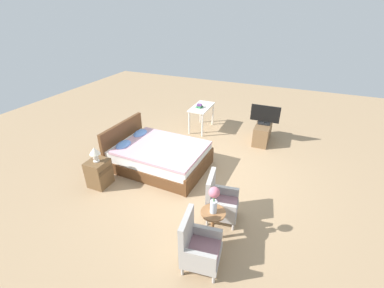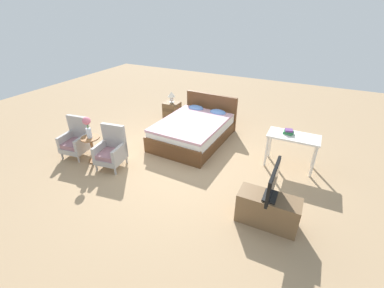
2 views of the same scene
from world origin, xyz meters
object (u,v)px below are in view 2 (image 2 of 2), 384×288
Objects in this scene: bed at (194,130)px; tv_flatscreen at (273,183)px; side_table at (92,146)px; flower_vase at (87,125)px; armchair_by_window_left at (76,141)px; tv_stand at (268,210)px; book_stack at (289,132)px; armchair_by_window_right at (111,151)px; table_lamp at (171,95)px; vanity_desk at (293,140)px; nightstand at (172,112)px.

tv_flatscreen is (2.31, -2.09, 0.51)m from bed.
flower_vase is (0.00, 0.00, 0.52)m from side_table.
flower_vase is at bearing -5.02° from armchair_by_window_left.
side_table is (-1.60, -1.92, 0.08)m from bed.
book_stack reaches higher than tv_stand.
armchair_by_window_right is 3.40m from tv_stand.
tv_flatscreen reaches higher than armchair_by_window_left.
tv_stand is (2.31, -2.09, -0.03)m from bed.
table_lamp reaches higher than armchair_by_window_left.
tv_flatscreen is 3.65× the size of book_stack.
side_table is at bearing -99.78° from table_lamp.
table_lamp is (1.00, 2.68, 0.44)m from armchair_by_window_left.
tv_flatscreen reaches higher than bed.
armchair_by_window_left is 4.44m from tv_stand.
vanity_desk is at bearing -4.71° from bed.
table_lamp is at bearing 69.51° from armchair_by_window_left.
bed is at bearing 50.31° from flower_vase.
table_lamp is 0.32× the size of vanity_desk.
flower_vase reaches higher than table_lamp.
book_stack is at bearing 91.09° from tv_stand.
bed reaches higher than table_lamp.
flower_vase is at bearing -174.84° from armchair_by_window_right.
bed is at bearing 41.41° from armchair_by_window_left.
bed is 2.57m from flower_vase.
side_table is 1.26× the size of flower_vase.
vanity_desk is at bearing -15.84° from table_lamp.
vanity_desk is at bearing 20.38° from armchair_by_window_left.
table_lamp is at bearing 164.10° from book_stack.
side_table is (-0.51, -0.05, 0.00)m from armchair_by_window_right.
bed is 2.42m from vanity_desk.
tv_stand is at bearing -3.66° from armchair_by_window_right.
armchair_by_window_left is at bearing 174.98° from flower_vase.
table_lamp is at bearing 90.00° from nightstand.
table_lamp is at bearing 80.22° from flower_vase.
tv_stand is (4.44, -0.22, -0.11)m from armchair_by_window_left.
flower_vase is (-1.60, -1.92, 0.60)m from bed.
vanity_desk is (3.99, 1.73, -0.25)m from flower_vase.
armchair_by_window_right is at bearing -119.95° from bed.
flower_vase is (-0.51, -0.05, 0.52)m from armchair_by_window_right.
book_stack is at bearing 24.41° from flower_vase.
book_stack is (3.35, 1.71, 0.43)m from armchair_by_window_right.
tv_flatscreen reaches higher than nightstand.
book_stack is (-0.04, 1.93, -0.01)m from tv_flatscreen.
vanity_desk is 4.84× the size of book_stack.
bed is 4.70× the size of flower_vase.
side_table is at bearing -174.84° from armchair_by_window_right.
armchair_by_window_left is 4.28× the size of book_stack.
table_lamp is at bearing 139.91° from tv_flatscreen.
bed is at bearing 137.81° from tv_stand.
tv_stand is at bearing -40.11° from nightstand.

